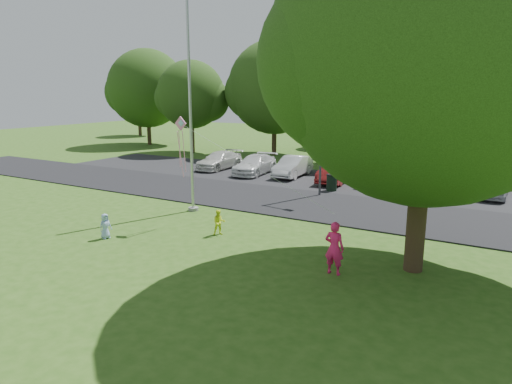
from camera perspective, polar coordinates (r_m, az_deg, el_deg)
The scene contains 14 objects.
ground at distance 17.14m, azimuth -8.77°, elevation -7.50°, with size 120.00×120.00×0.00m, color #2C5416.
park_road at distance 24.48m, azimuth 4.46°, elevation -1.22°, with size 60.00×6.00×0.06m, color black.
parking_strip at distance 30.35m, azimuth 9.77°, elevation 1.31°, with size 42.00×7.00×0.06m, color black.
flagpole at distance 22.27m, azimuth -8.15°, elevation 8.11°, with size 0.50×0.50×10.00m.
street_lamp at distance 25.45m, azimuth 8.70°, elevation 8.06°, with size 1.82×0.48×6.51m.
trash_can at distance 27.28m, azimuth 9.43°, elevation 1.12°, with size 0.65×0.65×1.03m.
big_tree at distance 15.15m, azimuth 20.49°, elevation 15.80°, with size 10.22×9.73×12.02m.
tree_row at distance 37.72m, azimuth 17.15°, elevation 11.78°, with size 64.35×11.94×10.88m.
horizon_trees at distance 46.80m, azimuth 22.76°, elevation 9.68°, with size 77.46×7.20×7.02m.
parked_cars at distance 30.48m, azimuth 8.65°, elevation 2.75°, with size 20.26×5.14×1.41m.
woman at distance 14.98m, azimuth 9.76°, elevation -6.92°, with size 0.64×0.42×1.76m, color #FA2169.
child_yellow at distance 18.87m, azimuth -4.64°, elevation -3.81°, with size 0.52×0.41×1.07m, color #EDFF28.
child_blue at distance 19.34m, azimuth -18.32°, elevation -4.07°, with size 0.50×0.33×1.03m, color #97B6E8.
kite at distance 19.67m, azimuth -8.97°, elevation 7.02°, with size 8.07×2.25×2.79m.
Camera 1 is at (10.19, -12.49, 5.81)m, focal length 32.00 mm.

